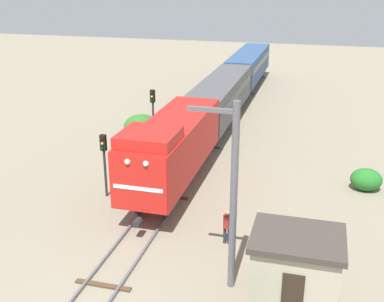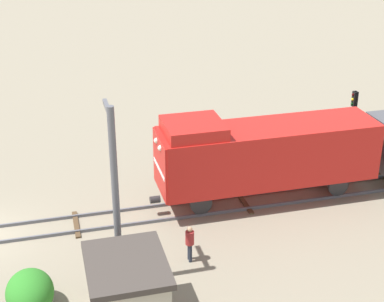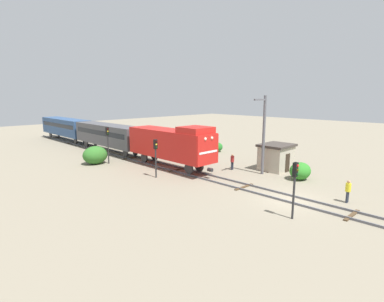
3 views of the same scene
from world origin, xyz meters
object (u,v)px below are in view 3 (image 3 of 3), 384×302
(passenger_car_trailing, at_px, (65,126))
(catenary_mast, at_px, (263,133))
(traffic_signal_near, at_px, (295,180))
(traffic_signal_mid, at_px, (156,151))
(worker_near_track, at_px, (348,190))
(locomotive, at_px, (171,143))
(passenger_car_leading, at_px, (108,134))
(relay_hut, at_px, (276,157))
(traffic_signal_far, at_px, (108,138))
(worker_by_signal, at_px, (232,161))

(passenger_car_trailing, xyz_separation_m, catenary_mast, (4.94, -36.03, 1.59))
(traffic_signal_near, distance_m, traffic_signal_mid, 13.84)
(worker_near_track, bearing_deg, locomotive, 91.12)
(traffic_signal_near, distance_m, catenary_mast, 11.16)
(passenger_car_leading, height_order, catenary_mast, catenary_mast)
(passenger_car_trailing, xyz_separation_m, worker_near_track, (2.40, -44.89, -1.53))
(locomotive, bearing_deg, traffic_signal_mid, -152.88)
(relay_hut, bearing_deg, worker_near_track, -120.05)
(traffic_signal_far, relative_size, relay_hut, 1.20)
(relay_hut, bearing_deg, worker_by_signal, 135.86)
(traffic_signal_near, height_order, catenary_mast, catenary_mast)
(worker_near_track, distance_m, relay_hut, 10.19)
(passenger_car_trailing, bearing_deg, relay_hut, -78.26)
(catenary_mast, bearing_deg, locomotive, 121.39)
(catenary_mast, bearing_deg, traffic_signal_far, 119.67)
(traffic_signal_far, height_order, catenary_mast, catenary_mast)
(passenger_car_leading, xyz_separation_m, worker_by_signal, (4.20, -18.28, -1.53))
(traffic_signal_mid, distance_m, catenary_mast, 10.59)
(traffic_signal_far, bearing_deg, passenger_car_leading, 60.81)
(passenger_car_leading, xyz_separation_m, passenger_car_trailing, (0.00, 14.60, 0.00))
(traffic_signal_mid, bearing_deg, passenger_car_trailing, 83.46)
(passenger_car_leading, bearing_deg, traffic_signal_mid, -102.71)
(passenger_car_trailing, distance_m, worker_by_signal, 33.18)
(traffic_signal_far, bearing_deg, traffic_signal_mid, -88.67)
(passenger_car_trailing, bearing_deg, worker_by_signal, -82.72)
(passenger_car_leading, distance_m, passenger_car_trailing, 14.60)
(passenger_car_leading, relative_size, worker_by_signal, 8.24)
(catenary_mast, bearing_deg, worker_near_track, -105.97)
(traffic_signal_near, height_order, traffic_signal_mid, traffic_signal_mid)
(traffic_signal_mid, height_order, worker_near_track, traffic_signal_mid)
(traffic_signal_mid, distance_m, worker_near_track, 16.36)
(worker_by_signal, bearing_deg, passenger_car_leading, 114.42)
(worker_near_track, height_order, relay_hut, relay_hut)
(traffic_signal_mid, xyz_separation_m, worker_near_track, (5.80, -15.22, -1.58))
(locomotive, bearing_deg, worker_by_signal, -49.63)
(traffic_signal_mid, bearing_deg, passenger_car_leading, 77.29)
(locomotive, xyz_separation_m, passenger_car_leading, (0.00, 13.34, -0.25))
(traffic_signal_mid, height_order, catenary_mast, catenary_mast)
(traffic_signal_mid, xyz_separation_m, worker_by_signal, (7.60, -3.20, -1.58))
(passenger_car_leading, xyz_separation_m, worker_near_track, (2.40, -30.29, -1.53))
(worker_by_signal, xyz_separation_m, relay_hut, (3.30, -3.20, 0.40))
(traffic_signal_near, relative_size, traffic_signal_mid, 1.00)
(traffic_signal_near, bearing_deg, locomotive, 78.39)
(passenger_car_trailing, height_order, relay_hut, passenger_car_trailing)
(traffic_signal_near, height_order, worker_by_signal, traffic_signal_near)
(traffic_signal_far, bearing_deg, locomotive, -62.42)
(traffic_signal_near, bearing_deg, traffic_signal_far, 91.02)
(traffic_signal_far, bearing_deg, traffic_signal_near, -88.98)
(locomotive, distance_m, passenger_car_trailing, 27.94)
(passenger_car_trailing, relative_size, relay_hut, 4.00)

